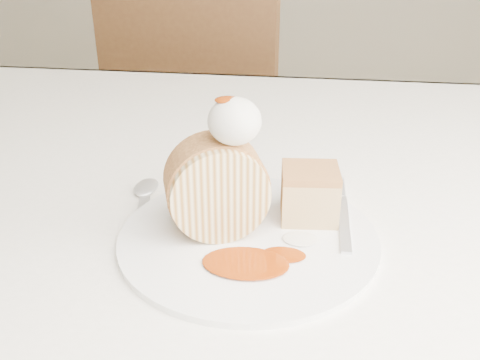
# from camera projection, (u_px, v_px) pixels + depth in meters

# --- Properties ---
(table) EXTENTS (1.40, 0.90, 0.75)m
(table) POSITION_uv_depth(u_px,v_px,m) (303.00, 229.00, 0.75)
(table) COLOR white
(table) RESTS_ON ground
(chair_far) EXTENTS (0.52, 0.52, 0.98)m
(chair_far) POSITION_uv_depth(u_px,v_px,m) (203.00, 108.00, 1.50)
(chair_far) COLOR brown
(chair_far) RESTS_ON ground
(plate) EXTENTS (0.29, 0.29, 0.01)m
(plate) POSITION_uv_depth(u_px,v_px,m) (248.00, 237.00, 0.56)
(plate) COLOR white
(plate) RESTS_ON table
(roulade_slice) EXTENTS (0.11, 0.08, 0.10)m
(roulade_slice) POSITION_uv_depth(u_px,v_px,m) (217.00, 188.00, 0.54)
(roulade_slice) COLOR beige
(roulade_slice) RESTS_ON plate
(cake_chunk) EXTENTS (0.06, 0.06, 0.05)m
(cake_chunk) POSITION_uv_depth(u_px,v_px,m) (309.00, 197.00, 0.58)
(cake_chunk) COLOR tan
(cake_chunk) RESTS_ON plate
(whipped_cream) EXTENTS (0.05, 0.05, 0.05)m
(whipped_cream) POSITION_uv_depth(u_px,v_px,m) (235.00, 121.00, 0.51)
(whipped_cream) COLOR silver
(whipped_cream) RESTS_ON roulade_slice
(caramel_drizzle) EXTENTS (0.03, 0.02, 0.01)m
(caramel_drizzle) POSITION_uv_depth(u_px,v_px,m) (228.00, 94.00, 0.50)
(caramel_drizzle) COLOR #8D2F05
(caramel_drizzle) RESTS_ON whipped_cream
(caramel_pool) EXTENTS (0.09, 0.06, 0.00)m
(caramel_pool) POSITION_uv_depth(u_px,v_px,m) (246.00, 263.00, 0.51)
(caramel_pool) COLOR #8D2F05
(caramel_pool) RESTS_ON plate
(fork) EXTENTS (0.02, 0.16, 0.00)m
(fork) POSITION_uv_depth(u_px,v_px,m) (344.00, 223.00, 0.57)
(fork) COLOR silver
(fork) RESTS_ON plate
(spoon) EXTENTS (0.06, 0.17, 0.00)m
(spoon) POSITION_uv_depth(u_px,v_px,m) (141.00, 227.00, 0.58)
(spoon) COLOR silver
(spoon) RESTS_ON table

